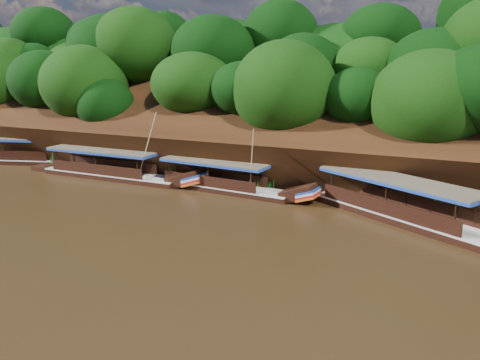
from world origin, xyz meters
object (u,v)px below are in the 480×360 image
object	(u,v)px
boat_2	(119,173)
boat_3	(25,157)
boat_1	(230,185)
boat_0	(419,217)

from	to	relation	value
boat_2	boat_3	xyz separation A→B (m)	(-12.49, 1.43, 0.03)
boat_1	boat_3	xyz separation A→B (m)	(-22.74, 1.25, 0.06)
boat_0	boat_2	bearing A→B (deg)	-155.38
boat_0	boat_1	distance (m)	13.74
boat_0	boat_3	distance (m)	36.46
boat_1	boat_2	distance (m)	10.25
boat_1	boat_0	bearing A→B (deg)	-4.86
boat_0	boat_3	xyz separation A→B (m)	(-36.29, 3.54, -0.02)
boat_0	boat_3	world-z (taller)	boat_0
boat_3	boat_1	bearing A→B (deg)	-19.86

